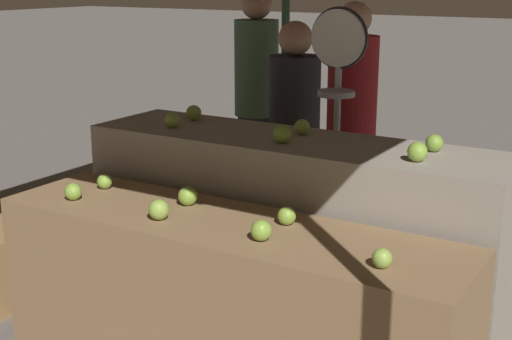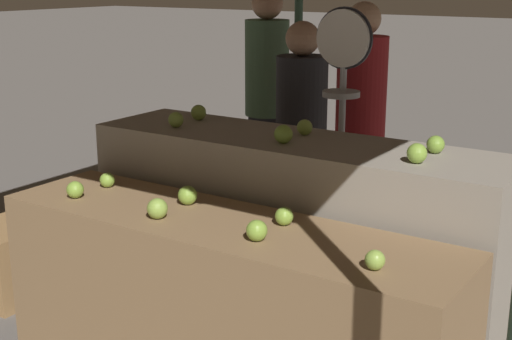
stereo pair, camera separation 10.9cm
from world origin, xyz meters
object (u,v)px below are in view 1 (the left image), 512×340
at_px(person_vendor_at_scale, 294,129).
at_px(person_customer_left, 256,87).
at_px(produce_scale, 337,90).
at_px(person_customer_right, 352,108).
at_px(wooden_crate_side, 1,265).

bearing_deg(person_vendor_at_scale, person_customer_left, -25.14).
distance_m(produce_scale, person_customer_right, 0.95).
bearing_deg(person_vendor_at_scale, person_customer_right, -83.62).
distance_m(person_vendor_at_scale, person_customer_left, 1.03).
xyz_separation_m(person_customer_right, wooden_crate_side, (-1.34, -1.84, -0.75)).
height_order(produce_scale, person_customer_left, person_customer_left).
relative_size(person_customer_left, wooden_crate_side, 4.03).
xyz_separation_m(produce_scale, person_customer_right, (-0.29, 0.87, -0.27)).
bearing_deg(produce_scale, wooden_crate_side, -149.29).
bearing_deg(produce_scale, person_vendor_at_scale, 143.11).
xyz_separation_m(person_vendor_at_scale, person_customer_right, (0.14, 0.55, 0.06)).
bearing_deg(person_vendor_at_scale, produce_scale, 163.53).
relative_size(person_vendor_at_scale, person_customer_left, 0.90).
bearing_deg(person_customer_left, wooden_crate_side, 62.89).
relative_size(person_customer_right, wooden_crate_side, 3.86).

